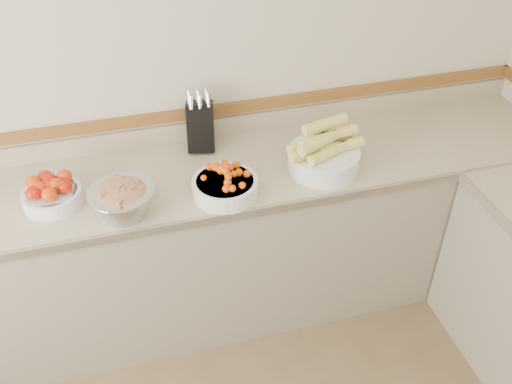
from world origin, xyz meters
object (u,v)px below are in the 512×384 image
object	(u,v)px
tomato_bowl	(51,192)
cherry_tomato_bowl	(225,184)
rhubarb_bowl	(122,200)
corn_bowl	(324,154)
knife_block	(200,125)

from	to	relation	value
tomato_bowl	cherry_tomato_bowl	size ratio (longest dim) A/B	0.87
cherry_tomato_bowl	rhubarb_bowl	size ratio (longest dim) A/B	1.04
tomato_bowl	cherry_tomato_bowl	bearing A→B (deg)	-10.64
cherry_tomato_bowl	tomato_bowl	bearing A→B (deg)	169.36
rhubarb_bowl	tomato_bowl	bearing A→B (deg)	150.57
tomato_bowl	corn_bowl	xyz separation A→B (m)	(1.24, -0.07, 0.03)
tomato_bowl	rhubarb_bowl	bearing A→B (deg)	-29.43
knife_block	tomato_bowl	distance (m)	0.77
cherry_tomato_bowl	rhubarb_bowl	distance (m)	0.45
knife_block	corn_bowl	xyz separation A→B (m)	(0.52, -0.34, -0.04)
tomato_bowl	corn_bowl	size ratio (longest dim) A/B	0.69
corn_bowl	rhubarb_bowl	bearing A→B (deg)	-174.28
knife_block	tomato_bowl	size ratio (longest dim) A/B	1.23
tomato_bowl	corn_bowl	distance (m)	1.24
knife_block	cherry_tomato_bowl	world-z (taller)	knife_block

